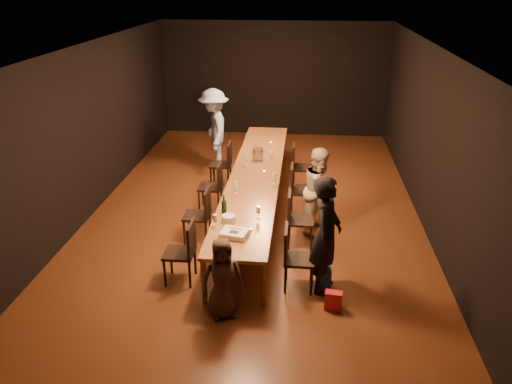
# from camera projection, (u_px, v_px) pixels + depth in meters

# --- Properties ---
(ground) EXTENTS (10.00, 10.00, 0.00)m
(ground) POSITION_uv_depth(u_px,v_px,m) (256.00, 211.00, 9.37)
(ground) COLOR #442411
(ground) RESTS_ON ground
(room_shell) EXTENTS (6.04, 10.04, 3.02)m
(room_shell) POSITION_uv_depth(u_px,v_px,m) (255.00, 102.00, 8.53)
(room_shell) COLOR black
(room_shell) RESTS_ON ground
(table) EXTENTS (0.90, 6.00, 0.75)m
(table) POSITION_uv_depth(u_px,v_px,m) (256.00, 176.00, 9.09)
(table) COLOR brown
(table) RESTS_ON ground
(chair_right_0) EXTENTS (0.42, 0.42, 0.93)m
(chair_right_0) POSITION_uv_depth(u_px,v_px,m) (299.00, 258.00, 6.92)
(chair_right_0) COLOR black
(chair_right_0) RESTS_ON ground
(chair_right_1) EXTENTS (0.42, 0.42, 0.93)m
(chair_right_1) POSITION_uv_depth(u_px,v_px,m) (301.00, 220.00, 8.01)
(chair_right_1) COLOR black
(chair_right_1) RESTS_ON ground
(chair_right_2) EXTENTS (0.42, 0.42, 0.93)m
(chair_right_2) POSITION_uv_depth(u_px,v_px,m) (302.00, 190.00, 9.10)
(chair_right_2) COLOR black
(chair_right_2) RESTS_ON ground
(chair_right_3) EXTENTS (0.42, 0.42, 0.93)m
(chair_right_3) POSITION_uv_depth(u_px,v_px,m) (303.00, 167.00, 10.20)
(chair_right_3) COLOR black
(chair_right_3) RESTS_ON ground
(chair_left_0) EXTENTS (0.42, 0.42, 0.93)m
(chair_left_0) POSITION_uv_depth(u_px,v_px,m) (179.00, 252.00, 7.07)
(chair_left_0) COLOR black
(chair_left_0) RESTS_ON ground
(chair_left_1) EXTENTS (0.42, 0.42, 0.93)m
(chair_left_1) POSITION_uv_depth(u_px,v_px,m) (197.00, 215.00, 8.16)
(chair_left_1) COLOR black
(chair_left_1) RESTS_ON ground
(chair_left_2) EXTENTS (0.42, 0.42, 0.93)m
(chair_left_2) POSITION_uv_depth(u_px,v_px,m) (210.00, 186.00, 9.26)
(chair_left_2) COLOR black
(chair_left_2) RESTS_ON ground
(chair_left_3) EXTENTS (0.42, 0.42, 0.93)m
(chair_left_3) POSITION_uv_depth(u_px,v_px,m) (221.00, 164.00, 10.35)
(chair_left_3) COLOR black
(chair_left_3) RESTS_ON ground
(woman_birthday) EXTENTS (0.53, 0.69, 1.69)m
(woman_birthday) POSITION_uv_depth(u_px,v_px,m) (326.00, 235.00, 6.74)
(woman_birthday) COLOR black
(woman_birthday) RESTS_ON ground
(woman_tan) EXTENTS (0.74, 0.85, 1.49)m
(woman_tan) POSITION_uv_depth(u_px,v_px,m) (320.00, 190.00, 8.40)
(woman_tan) COLOR beige
(woman_tan) RESTS_ON ground
(man_blue) EXTENTS (0.97, 1.31, 1.81)m
(man_blue) POSITION_uv_depth(u_px,v_px,m) (214.00, 129.00, 11.12)
(man_blue) COLOR #8BAED7
(man_blue) RESTS_ON ground
(child) EXTENTS (0.62, 0.50, 1.10)m
(child) POSITION_uv_depth(u_px,v_px,m) (222.00, 278.00, 6.31)
(child) COLOR #3F2923
(child) RESTS_ON ground
(gift_bag_red) EXTENTS (0.24, 0.16, 0.27)m
(gift_bag_red) POSITION_uv_depth(u_px,v_px,m) (333.00, 301.00, 6.57)
(gift_bag_red) COLOR red
(gift_bag_red) RESTS_ON ground
(gift_bag_blue) EXTENTS (0.22, 0.15, 0.27)m
(gift_bag_blue) POSITION_uv_depth(u_px,v_px,m) (323.00, 277.00, 7.09)
(gift_bag_blue) COLOR #2755AB
(gift_bag_blue) RESTS_ON ground
(birthday_cake) EXTENTS (0.42, 0.36, 0.09)m
(birthday_cake) POSITION_uv_depth(u_px,v_px,m) (234.00, 234.00, 6.90)
(birthday_cake) COLOR white
(birthday_cake) RESTS_ON table
(plate_stack) EXTENTS (0.25, 0.25, 0.11)m
(plate_stack) POSITION_uv_depth(u_px,v_px,m) (229.00, 219.00, 7.27)
(plate_stack) COLOR silver
(plate_stack) RESTS_ON table
(champagne_bottle) EXTENTS (0.10, 0.10, 0.32)m
(champagne_bottle) POSITION_uv_depth(u_px,v_px,m) (224.00, 204.00, 7.50)
(champagne_bottle) COLOR black
(champagne_bottle) RESTS_ON table
(ice_bucket) EXTENTS (0.25, 0.25, 0.23)m
(ice_bucket) POSITION_uv_depth(u_px,v_px,m) (258.00, 154.00, 9.71)
(ice_bucket) COLOR #A4A4A8
(ice_bucket) RESTS_ON table
(wineglass_0) EXTENTS (0.06, 0.06, 0.21)m
(wineglass_0) POSITION_uv_depth(u_px,v_px,m) (215.00, 221.00, 7.11)
(wineglass_0) COLOR beige
(wineglass_0) RESTS_ON table
(wineglass_1) EXTENTS (0.06, 0.06, 0.21)m
(wineglass_1) POSITION_uv_depth(u_px,v_px,m) (258.00, 213.00, 7.36)
(wineglass_1) COLOR beige
(wineglass_1) RESTS_ON table
(wineglass_2) EXTENTS (0.06, 0.06, 0.21)m
(wineglass_2) POSITION_uv_depth(u_px,v_px,m) (236.00, 187.00, 8.23)
(wineglass_2) COLOR silver
(wineglass_2) RESTS_ON table
(wineglass_3) EXTENTS (0.06, 0.06, 0.21)m
(wineglass_3) POSITION_uv_depth(u_px,v_px,m) (274.00, 178.00, 8.60)
(wineglass_3) COLOR beige
(wineglass_3) RESTS_ON table
(wineglass_4) EXTENTS (0.06, 0.06, 0.21)m
(wineglass_4) POSITION_uv_depth(u_px,v_px,m) (247.00, 160.00, 9.45)
(wineglass_4) COLOR silver
(wineglass_4) RESTS_ON table
(wineglass_5) EXTENTS (0.06, 0.06, 0.21)m
(wineglass_5) POSITION_uv_depth(u_px,v_px,m) (271.00, 157.00, 9.60)
(wineglass_5) COLOR silver
(wineglass_5) RESTS_ON table
(tealight_near) EXTENTS (0.05, 0.05, 0.03)m
(tealight_near) POSITION_uv_depth(u_px,v_px,m) (251.00, 230.00, 7.05)
(tealight_near) COLOR #B2B7B2
(tealight_near) RESTS_ON table
(tealight_mid) EXTENTS (0.05, 0.05, 0.03)m
(tealight_mid) POSITION_uv_depth(u_px,v_px,m) (264.00, 172.00, 9.12)
(tealight_mid) COLOR #B2B7B2
(tealight_mid) RESTS_ON table
(tealight_far) EXTENTS (0.05, 0.05, 0.03)m
(tealight_far) POSITION_uv_depth(u_px,v_px,m) (271.00, 143.00, 10.66)
(tealight_far) COLOR #B2B7B2
(tealight_far) RESTS_ON table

